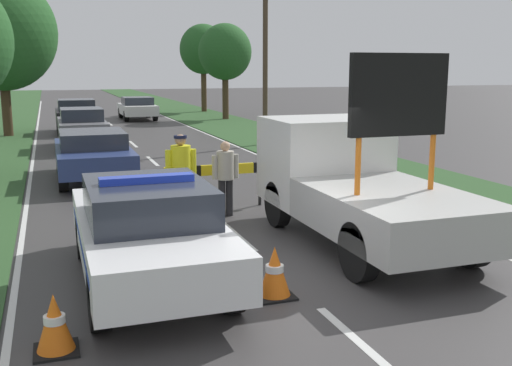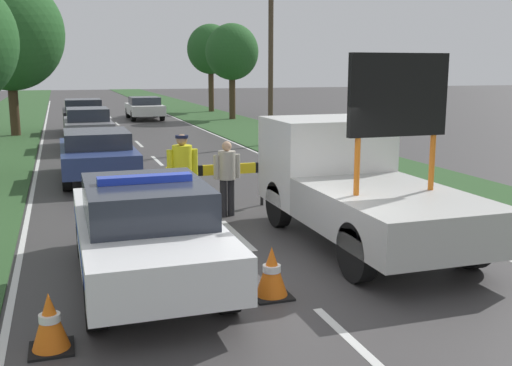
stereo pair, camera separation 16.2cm
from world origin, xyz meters
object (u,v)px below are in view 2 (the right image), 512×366
(road_barrier, at_px, (220,173))
(roadside_tree_near_left, at_px, (8,33))
(queued_car_suv_grey, at_px, (88,127))
(queued_car_hatch_blue, at_px, (97,153))
(roadside_tree_mid_left, at_px, (211,50))
(traffic_cone_near_police, at_px, (161,211))
(traffic_cone_near_truck, at_px, (272,272))
(utility_pole, at_px, (271,60))
(queued_car_sedan_black, at_px, (83,115))
(queued_car_van_white, at_px, (144,108))
(pedestrian_civilian, at_px, (227,172))
(work_truck, at_px, (353,181))
(traffic_cone_behind_barrier, at_px, (177,194))
(roadside_tree_mid_right, at_px, (232,52))
(traffic_cone_centre_front, at_px, (50,322))
(police_car, at_px, (146,229))
(police_officer, at_px, (183,169))

(road_barrier, xyz_separation_m, roadside_tree_near_left, (-5.26, 16.84, 3.78))
(road_barrier, relative_size, queued_car_suv_grey, 0.57)
(queued_car_hatch_blue, height_order, roadside_tree_mid_left, roadside_tree_mid_left)
(traffic_cone_near_police, bearing_deg, road_barrier, 39.20)
(traffic_cone_near_truck, bearing_deg, utility_pole, 70.54)
(queued_car_sedan_black, xyz_separation_m, queued_car_van_white, (3.81, 6.61, -0.12))
(pedestrian_civilian, distance_m, roadside_tree_near_left, 18.69)
(road_barrier, height_order, utility_pole, utility_pole)
(roadside_tree_mid_left, bearing_deg, queued_car_suv_grey, -118.01)
(work_truck, relative_size, queued_car_van_white, 1.21)
(traffic_cone_behind_barrier, xyz_separation_m, roadside_tree_mid_right, (7.52, 21.82, 3.68))
(traffic_cone_near_police, bearing_deg, roadside_tree_mid_right, 70.85)
(traffic_cone_centre_front, xyz_separation_m, roadside_tree_mid_left, (10.50, 34.82, 3.97))
(police_car, distance_m, pedestrian_civilian, 4.07)
(traffic_cone_centre_front, bearing_deg, queued_car_sedan_black, 86.74)
(traffic_cone_behind_barrier, height_order, queued_car_van_white, queued_car_van_white)
(queued_car_suv_grey, bearing_deg, traffic_cone_near_truck, 95.44)
(utility_pole, bearing_deg, roadside_tree_near_left, 146.14)
(queued_car_hatch_blue, bearing_deg, pedestrian_civilian, 114.11)
(traffic_cone_centre_front, bearing_deg, police_car, 54.72)
(road_barrier, xyz_separation_m, traffic_cone_near_truck, (-0.69, -5.31, -0.45))
(traffic_cone_near_police, relative_size, queued_car_van_white, 0.15)
(police_officer, height_order, queued_car_van_white, police_officer)
(roadside_tree_mid_left, relative_size, utility_pole, 0.93)
(pedestrian_civilian, distance_m, roadside_tree_mid_right, 24.17)
(pedestrian_civilian, height_order, traffic_cone_behind_barrier, pedestrian_civilian)
(roadside_tree_mid_left, bearing_deg, work_truck, -99.40)
(queued_car_sedan_black, relative_size, utility_pole, 0.63)
(police_officer, xyz_separation_m, roadside_tree_near_left, (-4.26, 17.59, 3.53))
(work_truck, distance_m, queued_car_suv_grey, 15.00)
(police_officer, distance_m, traffic_cone_near_truck, 4.63)
(roadside_tree_near_left, height_order, utility_pole, roadside_tree_near_left)
(traffic_cone_centre_front, xyz_separation_m, traffic_cone_near_truck, (2.86, 0.73, 0.02))
(roadside_tree_mid_right, bearing_deg, road_barrier, -106.58)
(roadside_tree_near_left, bearing_deg, traffic_cone_centre_front, -85.73)
(queued_car_van_white, bearing_deg, traffic_cone_near_police, 82.91)
(roadside_tree_mid_left, bearing_deg, police_officer, -105.05)
(road_barrier, distance_m, queued_car_suv_grey, 11.66)
(pedestrian_civilian, bearing_deg, work_truck, -47.30)
(traffic_cone_near_police, distance_m, roadside_tree_mid_right, 25.19)
(pedestrian_civilian, xyz_separation_m, utility_pole, (4.81, 10.85, 2.44))
(queued_car_suv_grey, bearing_deg, traffic_cone_near_police, 93.36)
(queued_car_suv_grey, distance_m, roadside_tree_mid_left, 19.96)
(police_car, bearing_deg, roadside_tree_mid_right, 76.32)
(police_car, distance_m, traffic_cone_centre_front, 2.34)
(traffic_cone_centre_front, bearing_deg, traffic_cone_behind_barrier, 67.77)
(queued_car_suv_grey, bearing_deg, road_barrier, 101.29)
(roadside_tree_mid_left, bearing_deg, police_car, -105.55)
(queued_car_van_white, distance_m, roadside_tree_near_left, 10.64)
(traffic_cone_behind_barrier, bearing_deg, roadside_tree_mid_right, 70.97)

